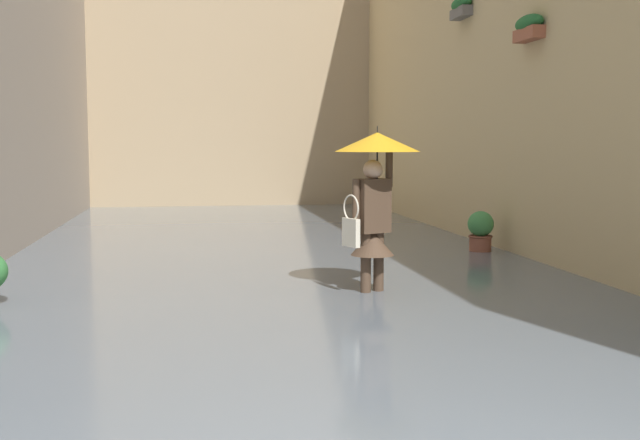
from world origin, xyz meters
The scene contains 5 objects.
ground_plane centered at (0.00, -9.47, 0.00)m, with size 60.00×60.00×0.00m, color slate.
flood_water centered at (0.00, -9.47, 0.07)m, with size 8.46×24.94×0.14m, color slate.
building_facade_far centered at (0.00, -19.84, 5.05)m, with size 11.26×1.80×10.10m, color tan.
person_wading centered at (-0.95, -6.00, 1.41)m, with size 0.98×0.98×2.04m.
potted_plant_mid_left centered at (-3.41, -9.06, 0.42)m, with size 0.41×0.41×0.77m.
Camera 1 is at (1.10, 2.68, 1.83)m, focal length 43.81 mm.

